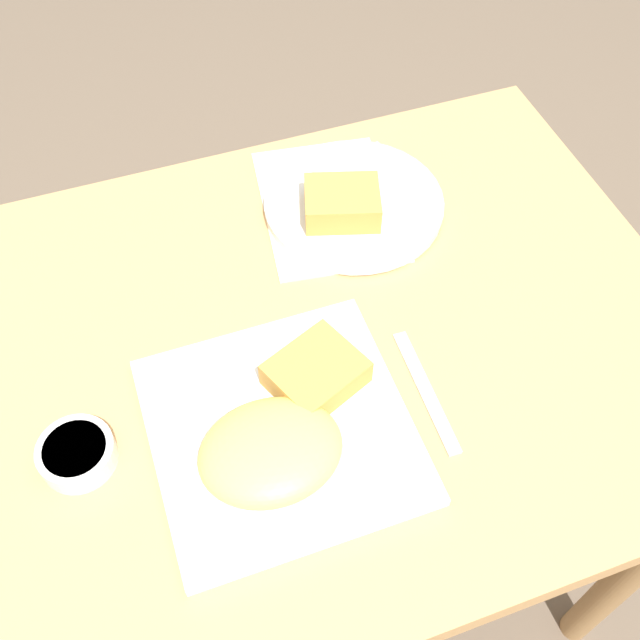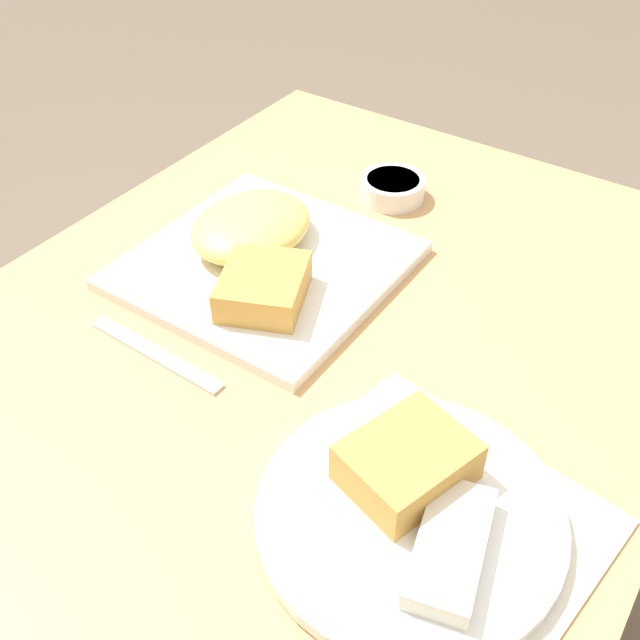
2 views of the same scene
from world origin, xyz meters
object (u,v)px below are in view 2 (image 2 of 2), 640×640
Objects in this scene: plate_square_near at (259,253)px; sauce_ramekin at (393,188)px; plate_oval_far at (412,504)px; butter_knife at (156,354)px.

sauce_ramekin is (-0.22, 0.05, -0.01)m from plate_square_near.
plate_oval_far reaches higher than butter_knife.
sauce_ramekin is 0.49× the size of butter_knife.
plate_square_near reaches higher than sauce_ramekin.
plate_square_near is at bearing 92.52° from butter_knife.
sauce_ramekin is 0.40m from butter_knife.
butter_knife is at bearing 0.92° from plate_square_near.
plate_oval_far is 1.46× the size of butter_knife.
sauce_ramekin is at bearing 167.10° from plate_square_near.
sauce_ramekin is at bearing 84.80° from butter_knife.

